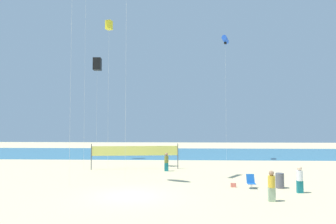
{
  "coord_description": "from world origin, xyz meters",
  "views": [
    {
      "loc": [
        2.92,
        -17.59,
        4.0
      ],
      "look_at": [
        1.78,
        9.23,
        5.31
      ],
      "focal_mm": 32.45,
      "sensor_mm": 36.0,
      "label": 1
    }
  ],
  "objects_px": {
    "beachgoer_mustard_shirt": "(272,185)",
    "folding_beach_chair": "(251,181)",
    "volleyball_net": "(135,152)",
    "kite_blue_tube": "(225,40)",
    "trash_barrel": "(280,181)",
    "beachgoer_olive_shirt": "(166,161)",
    "beachgoer_white_shirt": "(300,179)",
    "beach_handbag": "(233,185)",
    "kite_yellow_box": "(109,26)",
    "kite_black_box": "(97,64)"
  },
  "relations": [
    {
      "from": "beachgoer_mustard_shirt",
      "to": "folding_beach_chair",
      "type": "height_order",
      "value": "beachgoer_mustard_shirt"
    },
    {
      "from": "volleyball_net",
      "to": "kite_yellow_box",
      "type": "xyz_separation_m",
      "value": [
        -2.76,
        0.62,
        12.36
      ]
    },
    {
      "from": "beachgoer_mustard_shirt",
      "to": "volleyball_net",
      "type": "distance_m",
      "value": 15.11
    },
    {
      "from": "kite_blue_tube",
      "to": "folding_beach_chair",
      "type": "bearing_deg",
      "value": -92.89
    },
    {
      "from": "beachgoer_white_shirt",
      "to": "beach_handbag",
      "type": "relative_size",
      "value": 4.7
    },
    {
      "from": "beachgoer_olive_shirt",
      "to": "trash_barrel",
      "type": "relative_size",
      "value": 1.69
    },
    {
      "from": "folding_beach_chair",
      "to": "trash_barrel",
      "type": "relative_size",
      "value": 0.91
    },
    {
      "from": "trash_barrel",
      "to": "folding_beach_chair",
      "type": "bearing_deg",
      "value": -177.42
    },
    {
      "from": "beachgoer_mustard_shirt",
      "to": "trash_barrel",
      "type": "xyz_separation_m",
      "value": [
        1.59,
        3.61,
        -0.39
      ]
    },
    {
      "from": "beachgoer_white_shirt",
      "to": "kite_black_box",
      "type": "xyz_separation_m",
      "value": [
        -17.44,
        17.65,
        10.82
      ]
    },
    {
      "from": "beach_handbag",
      "to": "kite_black_box",
      "type": "height_order",
      "value": "kite_black_box"
    },
    {
      "from": "folding_beach_chair",
      "to": "volleyball_net",
      "type": "bearing_deg",
      "value": 143.53
    },
    {
      "from": "folding_beach_chair",
      "to": "beachgoer_olive_shirt",
      "type": "bearing_deg",
      "value": 135.73
    },
    {
      "from": "beach_handbag",
      "to": "kite_black_box",
      "type": "relative_size",
      "value": 0.03
    },
    {
      "from": "beachgoer_mustard_shirt",
      "to": "kite_black_box",
      "type": "relative_size",
      "value": 0.13
    },
    {
      "from": "volleyball_net",
      "to": "kite_blue_tube",
      "type": "relative_size",
      "value": 0.55
    },
    {
      "from": "volleyball_net",
      "to": "kite_blue_tube",
      "type": "bearing_deg",
      "value": 38.49
    },
    {
      "from": "beachgoer_olive_shirt",
      "to": "beach_handbag",
      "type": "xyz_separation_m",
      "value": [
        4.78,
        -7.07,
        -0.74
      ]
    },
    {
      "from": "beachgoer_mustard_shirt",
      "to": "kite_black_box",
      "type": "xyz_separation_m",
      "value": [
        -15.11,
        19.84,
        10.81
      ]
    },
    {
      "from": "beachgoer_white_shirt",
      "to": "volleyball_net",
      "type": "xyz_separation_m",
      "value": [
        -11.52,
        9.79,
        0.77
      ]
    },
    {
      "from": "beachgoer_white_shirt",
      "to": "kite_blue_tube",
      "type": "relative_size",
      "value": 0.11
    },
    {
      "from": "beachgoer_olive_shirt",
      "to": "kite_black_box",
      "type": "distance_m",
      "value": 16.65
    },
    {
      "from": "folding_beach_chair",
      "to": "volleyball_net",
      "type": "relative_size",
      "value": 0.11
    },
    {
      "from": "kite_yellow_box",
      "to": "trash_barrel",
      "type": "bearing_deg",
      "value": -33.58
    },
    {
      "from": "beachgoer_olive_shirt",
      "to": "kite_blue_tube",
      "type": "height_order",
      "value": "kite_blue_tube"
    },
    {
      "from": "folding_beach_chair",
      "to": "trash_barrel",
      "type": "xyz_separation_m",
      "value": [
        1.89,
        0.09,
        0.02
      ]
    },
    {
      "from": "trash_barrel",
      "to": "beach_handbag",
      "type": "bearing_deg",
      "value": 176.45
    },
    {
      "from": "beach_handbag",
      "to": "kite_yellow_box",
      "type": "height_order",
      "value": "kite_yellow_box"
    },
    {
      "from": "folding_beach_chair",
      "to": "volleyball_net",
      "type": "distance_m",
      "value": 12.32
    },
    {
      "from": "trash_barrel",
      "to": "beachgoer_olive_shirt",
      "type": "bearing_deg",
      "value": 136.91
    },
    {
      "from": "volleyball_net",
      "to": "kite_black_box",
      "type": "relative_size",
      "value": 0.65
    },
    {
      "from": "folding_beach_chair",
      "to": "beach_handbag",
      "type": "relative_size",
      "value": 2.58
    },
    {
      "from": "kite_yellow_box",
      "to": "kite_black_box",
      "type": "relative_size",
      "value": 1.16
    },
    {
      "from": "kite_black_box",
      "to": "folding_beach_chair",
      "type": "bearing_deg",
      "value": -47.77
    },
    {
      "from": "volleyball_net",
      "to": "kite_black_box",
      "type": "xyz_separation_m",
      "value": [
        -5.92,
        7.86,
        10.05
      ]
    },
    {
      "from": "beach_handbag",
      "to": "kite_black_box",
      "type": "bearing_deg",
      "value": 130.52
    },
    {
      "from": "beachgoer_olive_shirt",
      "to": "beachgoer_white_shirt",
      "type": "xyz_separation_m",
      "value": [
        8.5,
        -8.68,
        -0.01
      ]
    },
    {
      "from": "beachgoer_white_shirt",
      "to": "volleyball_net",
      "type": "bearing_deg",
      "value": 126.43
    },
    {
      "from": "folding_beach_chair",
      "to": "kite_black_box",
      "type": "distance_m",
      "value": 24.73
    },
    {
      "from": "beachgoer_olive_shirt",
      "to": "kite_yellow_box",
      "type": "height_order",
      "value": "kite_yellow_box"
    },
    {
      "from": "volleyball_net",
      "to": "folding_beach_chair",
      "type": "bearing_deg",
      "value": -43.56
    },
    {
      "from": "trash_barrel",
      "to": "beachgoer_white_shirt",
      "type": "bearing_deg",
      "value": -62.5
    },
    {
      "from": "beachgoer_mustard_shirt",
      "to": "trash_barrel",
      "type": "height_order",
      "value": "beachgoer_mustard_shirt"
    },
    {
      "from": "beach_handbag",
      "to": "kite_blue_tube",
      "type": "xyz_separation_m",
      "value": [
        1.91,
        15.9,
        14.32
      ]
    },
    {
      "from": "volleyball_net",
      "to": "beach_handbag",
      "type": "distance_m",
      "value": 11.4
    },
    {
      "from": "beachgoer_mustard_shirt",
      "to": "volleyball_net",
      "type": "relative_size",
      "value": 0.2
    },
    {
      "from": "volleyball_net",
      "to": "kite_yellow_box",
      "type": "relative_size",
      "value": 0.56
    },
    {
      "from": "trash_barrel",
      "to": "beachgoer_mustard_shirt",
      "type": "bearing_deg",
      "value": -113.77
    },
    {
      "from": "beach_handbag",
      "to": "kite_yellow_box",
      "type": "distance_m",
      "value": 19.52
    },
    {
      "from": "trash_barrel",
      "to": "kite_blue_tube",
      "type": "xyz_separation_m",
      "value": [
        -1.07,
        16.09,
        13.97
      ]
    }
  ]
}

